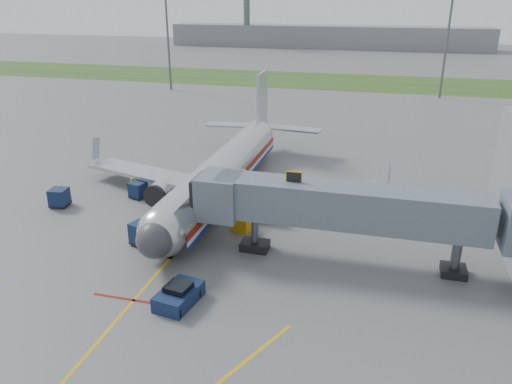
% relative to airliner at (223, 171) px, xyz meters
% --- Properties ---
extents(ground, '(400.00, 400.00, 0.00)m').
position_rel_airliner_xyz_m(ground, '(-0.00, -15.25, -2.65)').
color(ground, '#565659').
rests_on(ground, ground).
extents(grass_strip, '(300.00, 25.00, 0.01)m').
position_rel_airliner_xyz_m(grass_strip, '(-0.00, 74.75, -2.64)').
color(grass_strip, '#2D4C1E').
rests_on(grass_strip, ground).
extents(apron_markings, '(21.52, 50.00, 0.01)m').
position_rel_airliner_xyz_m(apron_markings, '(-0.00, -22.65, -2.64)').
color(apron_markings, gold).
rests_on(apron_markings, ground).
extents(airliner, '(32.10, 35.67, 10.25)m').
position_rel_airliner_xyz_m(airliner, '(0.00, 0.00, 0.00)').
color(airliner, silver).
rests_on(airliner, ground).
extents(jet_bridge, '(25.30, 4.00, 6.90)m').
position_rel_airliner_xyz_m(jet_bridge, '(12.86, -10.25, 1.82)').
color(jet_bridge, slate).
rests_on(jet_bridge, ground).
extents(light_mast_left, '(2.00, 0.44, 20.40)m').
position_rel_airliner_xyz_m(light_mast_left, '(-30.00, 54.75, 8.13)').
color(light_mast_left, '#595B60').
rests_on(light_mast_left, ground).
extents(light_mast_right, '(2.00, 0.44, 20.40)m').
position_rel_airliner_xyz_m(light_mast_right, '(25.00, 59.75, 8.13)').
color(light_mast_right, '#595B60').
rests_on(light_mast_right, ground).
extents(distant_terminal, '(120.00, 14.00, 8.00)m').
position_rel_airliner_xyz_m(distant_terminal, '(-10.00, 154.75, 1.35)').
color(distant_terminal, slate).
rests_on(distant_terminal, ground).
extents(pushback_tug, '(2.61, 3.71, 1.43)m').
position_rel_airliner_xyz_m(pushback_tug, '(3.07, -18.75, -2.05)').
color(pushback_tug, '#0C1736').
rests_on(pushback_tug, ground).
extents(baggage_cart_a, '(1.82, 1.82, 1.60)m').
position_rel_airliner_xyz_m(baggage_cart_a, '(-8.18, -2.63, -1.83)').
color(baggage_cart_a, '#0C1736').
rests_on(baggage_cart_a, ground).
extents(baggage_cart_b, '(1.86, 1.86, 1.77)m').
position_rel_airliner_xyz_m(baggage_cart_b, '(-14.45, -6.57, -1.74)').
color(baggage_cart_b, '#0C1736').
rests_on(baggage_cart_b, ground).
extents(baggage_cart_c, '(2.28, 2.28, 1.93)m').
position_rel_airliner_xyz_m(baggage_cart_c, '(-3.00, -11.70, -1.66)').
color(baggage_cart_c, '#0C1736').
rests_on(baggage_cart_c, ground).
extents(belt_loader, '(2.07, 4.50, 2.13)m').
position_rel_airliner_xyz_m(belt_loader, '(-2.50, -5.37, -2.12)').
color(belt_loader, '#0C1736').
rests_on(belt_loader, ground).
extents(ground_power_cart, '(1.78, 1.43, 1.25)m').
position_rel_airliner_xyz_m(ground_power_cart, '(4.00, -7.25, -2.03)').
color(ground_power_cart, '#D39B0C').
rests_on(ground_power_cart, ground).
extents(ramp_worker, '(0.68, 0.78, 1.80)m').
position_rel_airliner_xyz_m(ramp_worker, '(-9.06, -2.01, -1.75)').
color(ramp_worker, '#94D218').
rests_on(ramp_worker, ground).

